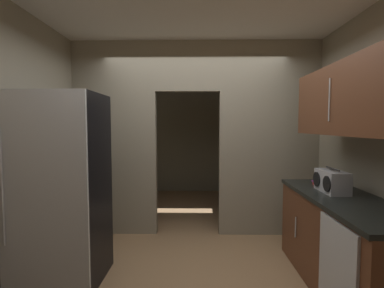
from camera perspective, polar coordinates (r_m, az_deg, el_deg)
ground at (r=3.14m, az=0.51°, el=-25.93°), size 20.00×20.00×0.00m
kitchen_overhead_slab at (r=3.35m, az=0.60°, el=24.67°), size 3.85×6.65×0.06m
kitchen_partition at (r=4.06m, az=1.05°, el=2.17°), size 3.45×0.12×2.72m
adjoining_room_shell at (r=5.94m, az=0.78°, el=1.86°), size 3.45×2.76×2.72m
refrigerator at (r=3.14m, az=-24.57°, el=-8.06°), size 0.79×0.74×1.87m
lower_cabinet_run at (r=3.16m, az=28.08°, el=-17.27°), size 0.65×1.80×0.89m
dishwasher at (r=2.63m, az=26.84°, el=-22.42°), size 0.02×0.56×0.83m
upper_cabinet_counterside at (r=2.97m, az=28.88°, el=7.74°), size 0.36×1.62×0.64m
boombox at (r=3.19m, az=26.06°, el=-6.71°), size 0.21×0.39×0.24m
book_stack at (r=3.51m, az=24.23°, el=-6.76°), size 0.13×0.16×0.10m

